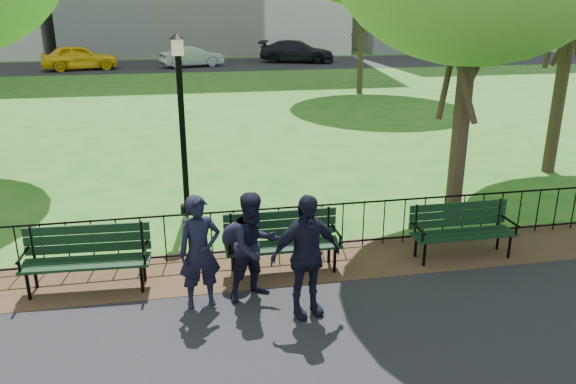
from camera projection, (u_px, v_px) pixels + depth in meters
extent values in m
plane|color=#235D18|center=(263.00, 313.00, 8.27)|extent=(120.00, 120.00, 0.00)
cube|color=#332215|center=(250.00, 268.00, 9.66)|extent=(60.00, 1.60, 0.01)
cube|color=black|center=(189.00, 65.00, 40.78)|extent=(70.00, 9.00, 0.01)
cylinder|color=black|center=(245.00, 211.00, 9.85)|extent=(24.00, 0.04, 0.04)
cylinder|color=black|center=(246.00, 250.00, 10.09)|extent=(24.00, 0.04, 0.04)
cylinder|color=black|center=(245.00, 233.00, 9.98)|extent=(0.02, 0.02, 0.90)
cube|color=black|center=(283.00, 246.00, 9.37)|extent=(1.94, 0.53, 0.04)
cube|color=black|center=(280.00, 219.00, 9.51)|extent=(1.94, 0.05, 0.49)
cylinder|color=black|center=(235.00, 269.00, 9.12)|extent=(0.05, 0.05, 0.49)
cylinder|color=black|center=(335.00, 260.00, 9.41)|extent=(0.05, 0.05, 0.49)
cylinder|color=black|center=(232.00, 258.00, 9.48)|extent=(0.05, 0.05, 0.49)
cylinder|color=black|center=(329.00, 251.00, 9.77)|extent=(0.05, 0.05, 0.49)
cylinder|color=black|center=(228.00, 240.00, 9.14)|extent=(0.05, 0.60, 0.04)
cylinder|color=black|center=(337.00, 231.00, 9.47)|extent=(0.05, 0.60, 0.04)
ellipsoid|color=black|center=(236.00, 237.00, 9.04)|extent=(0.45, 0.32, 0.50)
cube|color=black|center=(86.00, 263.00, 8.75)|extent=(1.98, 0.63, 0.04)
cube|color=black|center=(87.00, 234.00, 8.90)|extent=(1.95, 0.15, 0.49)
cylinder|color=black|center=(28.00, 286.00, 8.54)|extent=(0.05, 0.05, 0.49)
cylinder|color=black|center=(142.00, 279.00, 8.76)|extent=(0.05, 0.05, 0.49)
cylinder|color=black|center=(35.00, 275.00, 8.90)|extent=(0.05, 0.05, 0.49)
cylinder|color=black|center=(144.00, 268.00, 9.13)|extent=(0.05, 0.05, 0.49)
cylinder|color=black|center=(22.00, 255.00, 8.57)|extent=(0.08, 0.61, 0.04)
cylinder|color=black|center=(146.00, 248.00, 8.81)|extent=(0.08, 0.61, 0.04)
cube|color=black|center=(464.00, 234.00, 9.90)|extent=(1.86, 0.50, 0.04)
cube|color=black|center=(459.00, 210.00, 10.03)|extent=(1.86, 0.04, 0.46)
cylinder|color=black|center=(424.00, 254.00, 9.65)|extent=(0.05, 0.05, 0.46)
cylinder|color=black|center=(509.00, 247.00, 9.95)|extent=(0.05, 0.05, 0.46)
cylinder|color=black|center=(416.00, 246.00, 10.00)|extent=(0.05, 0.05, 0.46)
cylinder|color=black|center=(498.00, 239.00, 10.29)|extent=(0.05, 0.05, 0.46)
cylinder|color=black|center=(418.00, 228.00, 9.68)|extent=(0.04, 0.58, 0.04)
cylinder|color=black|center=(510.00, 221.00, 10.00)|extent=(0.04, 0.58, 0.04)
cylinder|color=black|center=(187.00, 208.00, 12.22)|extent=(0.30, 0.30, 0.17)
cylinder|color=black|center=(183.00, 136.00, 11.70)|extent=(0.13, 0.13, 3.40)
cube|color=beige|center=(177.00, 47.00, 11.12)|extent=(0.23, 0.23, 0.32)
cone|color=black|center=(177.00, 36.00, 11.05)|extent=(0.34, 0.34, 0.13)
cylinder|color=#2D2116|center=(460.00, 138.00, 11.39)|extent=(0.34, 0.34, 3.46)
cylinder|color=#2D2116|center=(560.00, 88.00, 14.50)|extent=(0.34, 0.34, 4.50)
cylinder|color=#2D2116|center=(361.00, 47.00, 27.55)|extent=(0.29, 0.29, 4.52)
imported|color=black|center=(200.00, 252.00, 8.22)|extent=(0.68, 0.50, 1.73)
imported|color=black|center=(254.00, 246.00, 8.45)|extent=(0.93, 0.71, 1.70)
imported|color=black|center=(306.00, 256.00, 7.96)|extent=(1.15, 0.67, 1.84)
imported|color=yellow|center=(79.00, 57.00, 37.60)|extent=(5.21, 3.01, 1.67)
imported|color=#A8AAB0|center=(192.00, 57.00, 39.40)|extent=(4.60, 2.78, 1.43)
imported|color=black|center=(297.00, 51.00, 42.36)|extent=(6.05, 4.15, 1.63)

